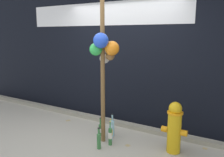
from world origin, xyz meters
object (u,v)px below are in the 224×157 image
bottle_1 (111,132)px  bottle_5 (110,136)px  fire_hydrant (174,127)px  bottle_2 (100,129)px  bottle_3 (103,130)px  memorial_post (104,37)px  bottle_0 (112,127)px  bottle_4 (99,140)px

bottle_1 → bottle_5: 0.19m
fire_hydrant → bottle_2: size_ratio=2.44×
bottle_2 → bottle_3: (0.11, -0.07, 0.03)m
bottle_2 → bottle_3: bottle_3 is taller
bottle_2 → bottle_3: 0.13m
memorial_post → bottle_1: (0.07, 0.11, -1.67)m
bottle_5 → memorial_post: bearing=161.9°
memorial_post → bottle_5: size_ratio=7.15×
bottle_2 → bottle_3: size_ratio=0.96×
bottle_0 → fire_hydrant: bearing=-1.0°
fire_hydrant → bottle_2: 1.40m
bottle_1 → bottle_0: bearing=112.1°
bottle_4 → bottle_0: bearing=96.6°
memorial_post → bottle_3: (-0.10, 0.13, -1.68)m
bottle_0 → bottle_2: 0.23m
bottle_0 → bottle_3: bearing=-122.0°
memorial_post → bottle_3: bearing=129.0°
bottle_1 → bottle_5: size_ratio=0.92×
bottle_2 → bottle_4: 0.53m
bottle_4 → bottle_3: bearing=112.8°
fire_hydrant → bottle_1: 1.13m
fire_hydrant → bottle_1: (-1.08, -0.15, -0.27)m
bottle_3 → bottle_4: (0.16, -0.38, 0.01)m
bottle_3 → bottle_5: size_ratio=0.83×
bottle_0 → bottle_2: (-0.21, -0.09, -0.05)m
fire_hydrant → bottle_0: fire_hydrant is taller
memorial_post → fire_hydrant: bearing=13.0°
bottle_5 → bottle_3: bearing=145.1°
bottle_3 → bottle_4: 0.42m
bottle_4 → memorial_post: bearing=102.8°
bottle_2 → bottle_5: 0.45m
fire_hydrant → bottle_2: fire_hydrant is taller
bottle_1 → bottle_4: bearing=-91.2°
bottle_3 → bottle_1: bearing=-4.7°
memorial_post → bottle_5: (0.15, -0.05, -1.66)m
bottle_0 → bottle_1: bottle_0 is taller
bottle_0 → bottle_3: 0.19m
bottle_0 → bottle_1: size_ratio=1.07×
fire_hydrant → bottle_0: (-1.15, 0.02, -0.25)m
bottle_4 → bottle_5: bearing=65.7°
fire_hydrant → bottle_5: 1.08m
bottle_0 → bottle_1: (0.07, -0.17, -0.01)m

